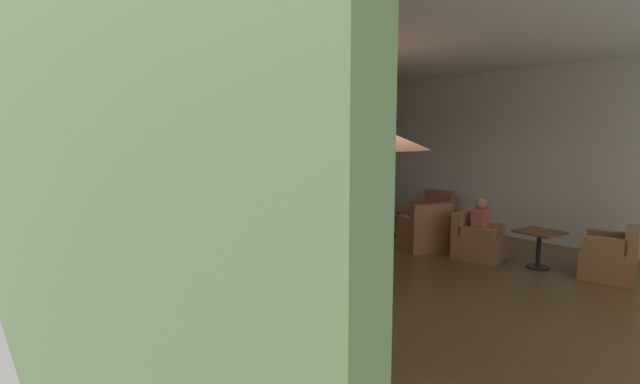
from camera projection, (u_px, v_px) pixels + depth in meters
ground_plane at (340, 269)px, 7.59m from camera, size 9.05×10.23×0.02m
wall_back_brick at (202, 152)px, 11.28m from camera, size 9.05×0.08×3.52m
wall_left_accent at (0, 178)px, 4.56m from camera, size 0.08×10.23×3.52m
wall_right_plain at (493, 154)px, 10.17m from camera, size 0.08×10.23×3.52m
ceiling_slab at (341, 45)px, 7.15m from camera, size 9.05×10.23×0.06m
cafe_table_front_left at (178, 269)px, 5.83m from camera, size 0.77×0.77×0.62m
armchair_front_left_north at (185, 317)px, 4.83m from camera, size 1.03×1.01×0.78m
armchair_front_left_east at (245, 265)px, 6.71m from camera, size 0.94×0.92×0.83m
armchair_front_left_south at (112, 274)px, 6.24m from camera, size 0.99×1.01×0.82m
cafe_table_front_right at (539, 241)px, 7.59m from camera, size 0.69×0.69×0.62m
armchair_front_right_north at (611, 258)px, 7.02m from camera, size 0.90×0.90×0.81m
armchair_front_right_east at (477, 241)px, 8.21m from camera, size 0.89×0.93×0.81m
cafe_table_mid_center at (398, 215)px, 9.94m from camera, size 0.68×0.68×0.62m
armchair_mid_center_north at (347, 217)px, 10.48m from camera, size 1.02×1.01×0.91m
armchair_mid_center_east at (424, 233)px, 8.81m from camera, size 1.03×1.03×0.90m
armchair_mid_center_south at (432, 215)px, 10.71m from camera, size 0.77×0.76×0.88m
patio_umbrella_tall_red at (369, 138)px, 7.26m from camera, size 1.92×1.92×2.36m
patio_umbrella_center_beige at (163, 118)px, 8.23m from camera, size 2.05×2.05×2.70m
potted_tree_left_corner at (302, 157)px, 11.57m from camera, size 0.88×0.88×2.14m
potted_tree_mid_left at (48, 170)px, 8.37m from camera, size 0.86×0.86×2.13m
patron_blue_shirt at (480, 219)px, 8.14m from camera, size 0.41×0.29×0.68m
patron_by_window at (242, 236)px, 6.62m from camera, size 0.26×0.36×0.69m
patron_with_friend at (349, 199)px, 10.41m from camera, size 0.40×0.34×0.63m
iced_drink_cup at (192, 256)px, 5.80m from camera, size 0.08×0.08×0.11m
open_laptop at (171, 256)px, 5.80m from camera, size 0.34×0.26×0.20m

